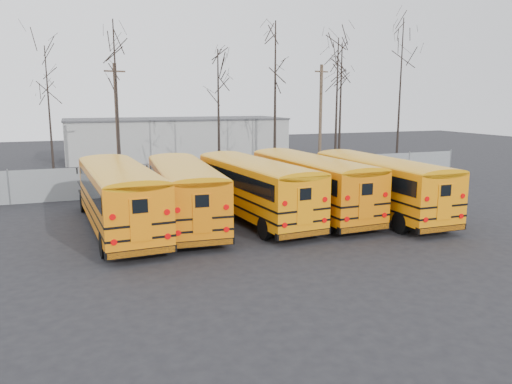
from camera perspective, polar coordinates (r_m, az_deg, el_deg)
name	(u,v)px	position (r m, az deg, el deg)	size (l,w,h in m)	color
ground	(280,237)	(22.33, 2.72, -5.21)	(120.00, 120.00, 0.00)	black
fence	(209,177)	(33.25, -5.43, 1.76)	(40.00, 0.04, 2.00)	gray
distant_building	(177,139)	(52.95, -9.04, 6.04)	(22.00, 8.00, 4.00)	#9C9C98
bus_a	(119,192)	(23.66, -15.43, 0.01)	(3.31, 11.65, 3.22)	black
bus_b	(184,188)	(24.38, -8.28, 0.46)	(3.35, 11.35, 3.14)	black
bus_c	(254,184)	(25.20, -0.25, 0.93)	(3.57, 11.47, 3.16)	black
bus_d	(310,180)	(26.45, 6.17, 1.39)	(3.11, 11.57, 3.21)	black
bus_e	(378,181)	(26.98, 13.80, 1.25)	(2.64, 11.28, 3.15)	black
utility_pole_left	(117,122)	(37.99, -15.57, 7.70)	(1.52, 0.45, 8.60)	#473528
utility_pole_right	(320,116)	(44.74, 7.38, 8.65)	(1.54, 0.68, 9.01)	brown
tree_2	(50,119)	(36.15, -22.50, 7.68)	(0.26, 0.26, 9.48)	black
tree_3	(117,105)	(36.11, -15.60, 9.57)	(0.26, 0.26, 11.35)	black
tree_4	(219,114)	(39.09, -4.30, 8.84)	(0.26, 0.26, 9.81)	black
tree_5	(275,103)	(37.41, 2.19, 10.17)	(0.26, 0.26, 11.62)	black
tree_6	(337,109)	(39.82, 9.19, 9.38)	(0.26, 0.26, 10.66)	black
tree_7	(340,109)	(42.84, 9.61, 9.38)	(0.26, 0.26, 10.56)	black
tree_8	(400,95)	(45.73, 16.11, 10.61)	(0.26, 0.26, 12.84)	black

